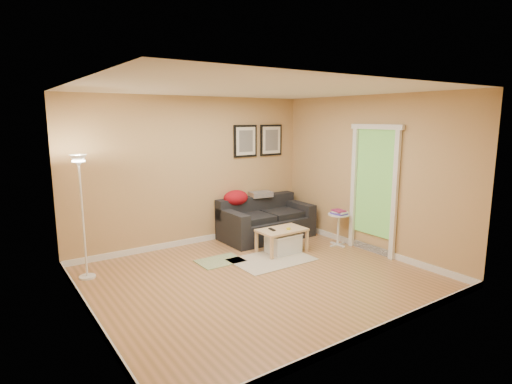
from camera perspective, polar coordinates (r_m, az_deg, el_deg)
floor at (r=5.97m, az=0.28°, el=-11.73°), size 4.50×4.50×0.00m
ceiling at (r=5.55m, az=0.30°, el=14.03°), size 4.50×4.50×0.00m
wall_back at (r=7.33m, az=-8.68°, el=2.81°), size 4.50×0.00×4.50m
wall_front at (r=4.16m, az=16.22°, el=-3.14°), size 4.50×0.00×4.50m
wall_left at (r=4.73m, az=-22.73°, el=-1.95°), size 0.00×4.00×4.00m
wall_right at (r=7.13m, az=15.33°, el=2.35°), size 0.00×4.00×4.00m
baseboard_back at (r=7.58m, az=-8.39°, el=-6.61°), size 4.50×0.02×0.10m
baseboard_front at (r=4.61m, az=15.31°, el=-18.40°), size 4.50×0.02×0.10m
baseboard_left at (r=5.13m, az=-21.62°, el=-15.74°), size 0.02×4.00×0.10m
baseboard_right at (r=7.39m, az=14.82°, el=-7.30°), size 0.02×4.00×0.10m
sofa at (r=7.74m, az=1.46°, el=-3.65°), size 1.70×0.90×0.75m
red_throw at (r=7.64m, az=-2.81°, el=-0.81°), size 0.48×0.36×0.28m
plaid_throw at (r=7.93m, az=0.66°, el=-0.31°), size 0.45×0.32×0.10m
framed_print_left at (r=7.79m, az=-1.49°, el=7.05°), size 0.50×0.04×0.60m
framed_print_right at (r=8.13m, az=2.09°, el=7.19°), size 0.50×0.04×0.60m
area_rug at (r=6.65m, az=2.24°, el=-9.32°), size 1.25×0.85×0.01m
green_runner at (r=6.61m, az=-5.00°, el=-9.48°), size 0.70×0.50×0.01m
coffee_table at (r=6.98m, az=3.58°, el=-6.72°), size 0.86×0.59×0.40m
remote_control at (r=6.85m, az=2.23°, el=-5.20°), size 0.07×0.16×0.02m
tape_roll at (r=6.89m, az=4.52°, el=-5.09°), size 0.07×0.07×0.03m
storage_bin at (r=6.95m, az=3.78°, el=-7.06°), size 0.54×0.40×0.33m
side_table at (r=7.44m, az=11.29°, el=-5.14°), size 0.37×0.37×0.57m
book_stack at (r=7.34m, az=11.42°, el=-2.73°), size 0.25×0.29×0.08m
floor_lamp at (r=6.18m, az=-22.81°, el=-3.70°), size 0.23×0.23×1.75m
doorway at (r=7.04m, az=15.89°, el=-0.04°), size 0.12×1.01×2.13m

